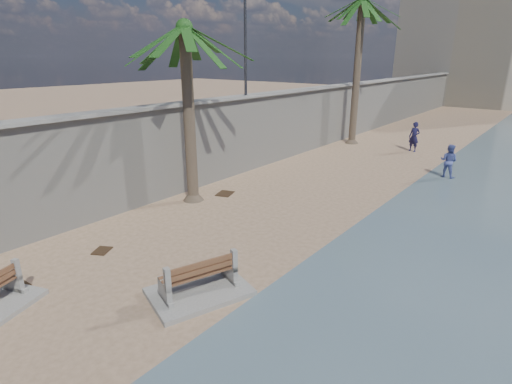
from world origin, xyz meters
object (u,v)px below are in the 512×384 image
Objects in this scene: person_a at (414,135)px; bench_far at (199,279)px; person_b at (449,159)px; palm_back at (363,2)px; palm_mid at (184,30)px.

bench_far is at bearing -74.89° from person_a.
person_b is (3.00, -4.41, -0.13)m from person_a.
person_b is (6.85, -4.32, -7.43)m from palm_back.
palm_back is 4.73× the size of person_a.
palm_mid reaches higher than person_b.
palm_back reaches higher than person_b.
bench_far is at bearing -41.71° from palm_mid.
person_a is (-1.06, 18.26, 0.57)m from bench_far.
palm_mid is (-4.92, 4.39, 5.76)m from bench_far.
palm_mid is 4.17× the size of person_b.
bench_far is 0.37× the size of palm_mid.
palm_mid is at bearing -93.77° from person_a.
palm_mid reaches higher than person_a.
person_b is at bearing 82.02° from bench_far.
palm_back is at bearing -26.67° from person_b.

